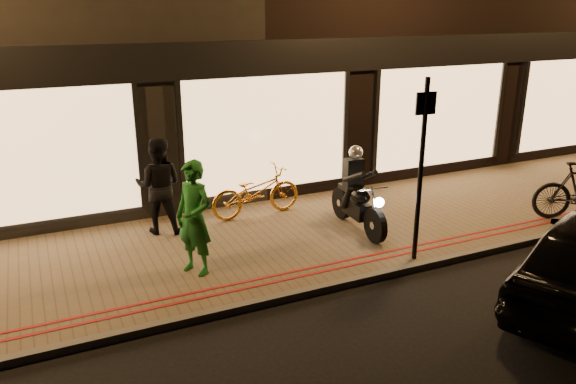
% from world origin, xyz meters
% --- Properties ---
extents(ground, '(90.00, 90.00, 0.00)m').
position_xyz_m(ground, '(0.00, 0.00, 0.00)').
color(ground, black).
rests_on(ground, ground).
extents(sidewalk, '(50.00, 4.00, 0.12)m').
position_xyz_m(sidewalk, '(0.00, 2.00, 0.06)').
color(sidewalk, brown).
rests_on(sidewalk, ground).
extents(kerb_stone, '(50.00, 0.14, 0.12)m').
position_xyz_m(kerb_stone, '(0.00, 0.05, 0.06)').
color(kerb_stone, '#59544C').
rests_on(kerb_stone, ground).
extents(red_kerb_lines, '(50.00, 0.26, 0.01)m').
position_xyz_m(red_kerb_lines, '(0.00, 0.55, 0.12)').
color(red_kerb_lines, maroon).
rests_on(red_kerb_lines, sidewalk).
extents(building_row, '(48.00, 10.11, 8.50)m').
position_xyz_m(building_row, '(-0.00, 8.99, 4.25)').
color(building_row, black).
rests_on(building_row, ground).
extents(motorcycle, '(0.60, 1.94, 1.59)m').
position_xyz_m(motorcycle, '(0.89, 1.79, 0.73)').
color(motorcycle, black).
rests_on(motorcycle, sidewalk).
extents(sign_post, '(0.35, 0.09, 3.00)m').
position_xyz_m(sign_post, '(1.08, 0.25, 1.80)').
color(sign_post, black).
rests_on(sign_post, sidewalk).
extents(bicycle_gold, '(1.92, 0.77, 0.99)m').
position_xyz_m(bicycle_gold, '(-0.56, 3.26, 0.62)').
color(bicycle_gold, orange).
rests_on(bicycle_gold, sidewalk).
extents(person_green, '(0.73, 0.79, 1.82)m').
position_xyz_m(person_green, '(-2.36, 1.30, 1.03)').
color(person_green, '#1B6620').
rests_on(person_green, sidewalk).
extents(person_dark, '(1.07, 0.97, 1.79)m').
position_xyz_m(person_dark, '(-2.48, 3.22, 1.02)').
color(person_dark, black).
rests_on(person_dark, sidewalk).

